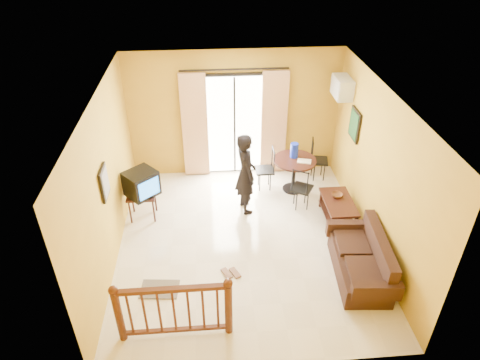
{
  "coord_description": "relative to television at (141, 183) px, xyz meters",
  "views": [
    {
      "loc": [
        -0.57,
        -5.89,
        5.2
      ],
      "look_at": [
        -0.07,
        0.2,
        1.22
      ],
      "focal_mm": 32.0,
      "sensor_mm": 36.0,
      "label": 1
    }
  ],
  "objects": [
    {
      "name": "serving_tray",
      "position": [
        3.23,
        0.61,
        -0.03
      ],
      "size": [
        0.32,
        0.25,
        0.02
      ],
      "primitive_type": "cube",
      "rotation": [
        0.0,
        0.0,
        -0.28
      ],
      "color": "white",
      "rests_on": "dining_table"
    },
    {
      "name": "ground",
      "position": [
        1.87,
        -0.92,
        -0.78
      ],
      "size": [
        5.0,
        5.0,
        0.0
      ],
      "primitive_type": "plane",
      "color": "beige",
      "rests_on": "ground"
    },
    {
      "name": "dining_table",
      "position": [
        3.06,
        0.71,
        -0.19
      ],
      "size": [
        0.89,
        0.89,
        0.74
      ],
      "color": "black",
      "rests_on": "ground"
    },
    {
      "name": "balcony_door",
      "position": [
        1.87,
        1.52,
        0.41
      ],
      "size": [
        2.25,
        0.14,
        2.46
      ],
      "color": "black",
      "rests_on": "ground"
    },
    {
      "name": "television",
      "position": [
        0.0,
        0.0,
        0.0
      ],
      "size": [
        0.73,
        0.73,
        0.49
      ],
      "rotation": [
        0.0,
        0.0,
        0.72
      ],
      "color": "black",
      "rests_on": "tv_table"
    },
    {
      "name": "picture_left",
      "position": [
        -0.35,
        -1.12,
        0.77
      ],
      "size": [
        0.05,
        0.42,
        0.52
      ],
      "color": "black",
      "rests_on": "room_shell"
    },
    {
      "name": "stair_balustrade",
      "position": [
        0.72,
        -2.82,
        -0.22
      ],
      "size": [
        1.63,
        0.13,
        1.04
      ],
      "color": "#471E0F",
      "rests_on": "ground"
    },
    {
      "name": "tv_table",
      "position": [
        -0.03,
        0.0,
        -0.32
      ],
      "size": [
        0.53,
        0.44,
        0.54
      ],
      "color": "black",
      "rests_on": "ground"
    },
    {
      "name": "standing_person",
      "position": [
        1.97,
        0.1,
        0.05
      ],
      "size": [
        0.53,
        0.69,
        1.67
      ],
      "primitive_type": "imported",
      "rotation": [
        0.0,
        0.0,
        1.81
      ],
      "color": "black",
      "rests_on": "ground"
    },
    {
      "name": "air_conditioner",
      "position": [
        3.96,
        1.03,
        1.37
      ],
      "size": [
        0.31,
        0.6,
        0.4
      ],
      "color": "silver",
      "rests_on": "room_shell"
    },
    {
      "name": "water_jug",
      "position": [
        3.05,
        0.82,
        0.12
      ],
      "size": [
        0.17,
        0.17,
        0.31
      ],
      "primitive_type": "cylinder",
      "color": "#1328BA",
      "rests_on": "dining_table"
    },
    {
      "name": "coffee_table",
      "position": [
        3.72,
        -0.39,
        -0.49
      ],
      "size": [
        0.54,
        0.98,
        0.43
      ],
      "color": "black",
      "rests_on": "ground"
    },
    {
      "name": "botanical_print",
      "position": [
        4.08,
        0.38,
        0.87
      ],
      "size": [
        0.05,
        0.5,
        0.6
      ],
      "color": "black",
      "rests_on": "room_shell"
    },
    {
      "name": "bowl",
      "position": [
        3.72,
        -0.24,
        -0.32
      ],
      "size": [
        0.27,
        0.27,
        0.07
      ],
      "primitive_type": "imported",
      "rotation": [
        0.0,
        0.0,
        0.3
      ],
      "color": "brown",
      "rests_on": "coffee_table"
    },
    {
      "name": "room_shell",
      "position": [
        1.87,
        -0.92,
        0.92
      ],
      "size": [
        5.0,
        5.0,
        5.0
      ],
      "color": "white",
      "rests_on": "ground"
    },
    {
      "name": "doormat",
      "position": [
        0.41,
        -1.94,
        -0.77
      ],
      "size": [
        0.64,
        0.46,
        0.02
      ],
      "primitive_type": "cube",
      "rotation": [
        0.0,
        0.0,
        -0.1
      ],
      "color": "#585047",
      "rests_on": "ground"
    },
    {
      "name": "sandals",
      "position": [
        1.57,
        -1.69,
        -0.77
      ],
      "size": [
        0.34,
        0.27,
        0.03
      ],
      "color": "brown",
      "rests_on": "ground"
    },
    {
      "name": "dining_chairs",
      "position": [
        3.08,
        0.66,
        -0.78
      ],
      "size": [
        1.68,
        1.54,
        0.95
      ],
      "color": "black",
      "rests_on": "ground"
    },
    {
      "name": "sofa",
      "position": [
        3.72,
        -1.88,
        -0.49
      ],
      "size": [
        0.87,
        1.67,
        0.77
      ],
      "rotation": [
        0.0,
        0.0,
        -0.08
      ],
      "color": "black",
      "rests_on": "ground"
    }
  ]
}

